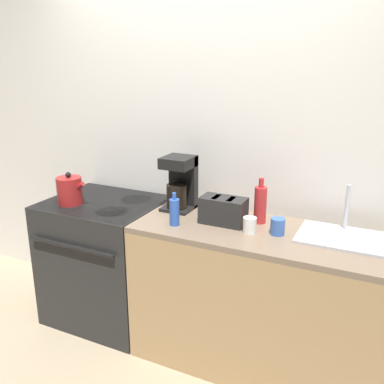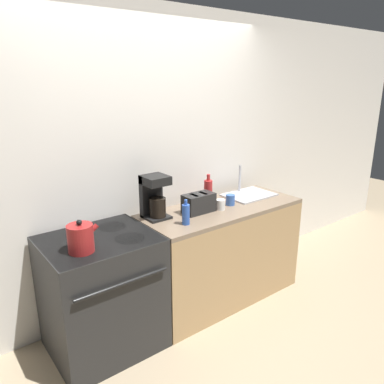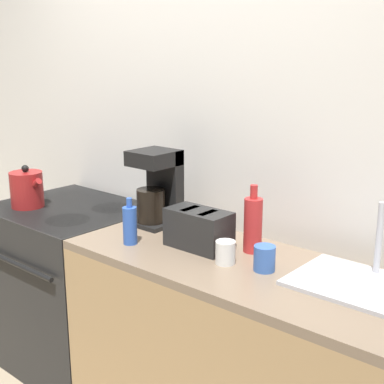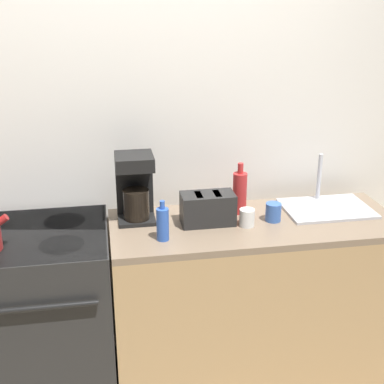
# 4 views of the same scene
# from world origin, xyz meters

# --- Properties ---
(wall_back) EXTENTS (8.00, 0.05, 2.60)m
(wall_back) POSITION_xyz_m (0.00, 0.73, 1.30)
(wall_back) COLOR silver
(wall_back) RESTS_ON ground_plane
(stove) EXTENTS (0.80, 0.71, 0.91)m
(stove) POSITION_xyz_m (-0.63, 0.34, 0.46)
(stove) COLOR black
(stove) RESTS_ON ground_plane
(counter_block) EXTENTS (1.52, 0.60, 0.91)m
(counter_block) POSITION_xyz_m (0.54, 0.30, 0.45)
(counter_block) COLOR tan
(counter_block) RESTS_ON ground_plane
(kettle) EXTENTS (0.22, 0.17, 0.23)m
(kettle) POSITION_xyz_m (-0.80, 0.20, 1.00)
(kettle) COLOR maroon
(kettle) RESTS_ON stove
(toaster) EXTENTS (0.27, 0.15, 0.16)m
(toaster) POSITION_xyz_m (0.29, 0.32, 0.99)
(toaster) COLOR black
(toaster) RESTS_ON counter_block
(coffee_maker) EXTENTS (0.19, 0.20, 0.36)m
(coffee_maker) POSITION_xyz_m (-0.07, 0.45, 1.09)
(coffee_maker) COLOR black
(coffee_maker) RESTS_ON counter_block
(sink_tray) EXTENTS (0.47, 0.35, 0.28)m
(sink_tray) POSITION_xyz_m (0.97, 0.39, 0.92)
(sink_tray) COLOR #B7B7BC
(sink_tray) RESTS_ON counter_block
(bottle_blue) EXTENTS (0.06, 0.06, 0.20)m
(bottle_blue) POSITION_xyz_m (0.04, 0.17, 0.99)
(bottle_blue) COLOR #2D56B7
(bottle_blue) RESTS_ON counter_block
(bottle_red) EXTENTS (0.08, 0.08, 0.28)m
(bottle_red) POSITION_xyz_m (0.49, 0.43, 1.03)
(bottle_red) COLOR #B72828
(bottle_red) RESTS_ON counter_block
(cup_blue) EXTENTS (0.08, 0.08, 0.10)m
(cup_blue) POSITION_xyz_m (0.63, 0.29, 0.96)
(cup_blue) COLOR #3860B2
(cup_blue) RESTS_ON counter_block
(cup_white) EXTENTS (0.08, 0.08, 0.09)m
(cup_white) POSITION_xyz_m (0.48, 0.25, 0.95)
(cup_white) COLOR white
(cup_white) RESTS_ON counter_block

